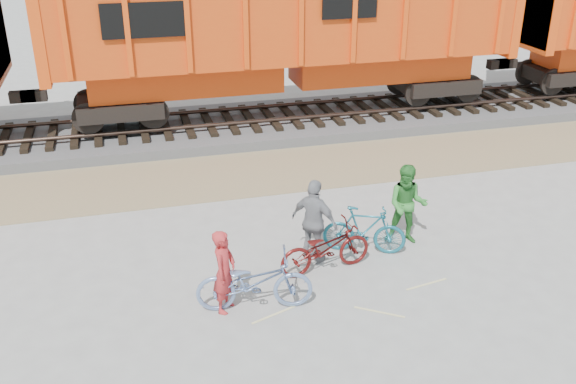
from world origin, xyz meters
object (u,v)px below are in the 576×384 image
(person_solo, at_px, (224,271))
(person_man, at_px, (407,205))
(bicycle_blue, at_px, (254,282))
(person_woman, at_px, (315,222))
(bicycle_teal, at_px, (364,230))
(bicycle_maroon, at_px, (325,248))
(hopper_car_center, at_px, (286,30))

(person_solo, height_order, person_man, person_man)
(person_solo, bearing_deg, bicycle_blue, -70.63)
(bicycle_blue, height_order, person_woman, person_woman)
(bicycle_teal, distance_m, bicycle_maroon, 1.09)
(bicycle_blue, xyz_separation_m, bicycle_teal, (2.56, 1.35, -0.03))
(hopper_car_center, xyz_separation_m, bicycle_maroon, (-1.52, -8.62, -2.52))
(hopper_car_center, distance_m, person_man, 8.24)
(hopper_car_center, distance_m, bicycle_teal, 8.54)
(person_woman, bearing_deg, person_man, -123.44)
(person_solo, relative_size, person_woman, 0.88)
(person_solo, distance_m, person_woman, 2.31)
(bicycle_maroon, bearing_deg, person_solo, 102.34)
(person_woman, bearing_deg, bicycle_blue, 89.90)
(bicycle_blue, xyz_separation_m, person_solo, (-0.50, 0.10, 0.23))
(bicycle_blue, bearing_deg, hopper_car_center, -8.65)
(hopper_car_center, bearing_deg, bicycle_blue, -108.10)
(bicycle_blue, distance_m, person_woman, 1.99)
(bicycle_maroon, distance_m, person_man, 2.12)
(bicycle_blue, xyz_separation_m, bicycle_maroon, (1.58, 0.88, -0.04))
(bicycle_maroon, height_order, person_woman, person_woman)
(bicycle_blue, height_order, person_solo, person_solo)
(bicycle_blue, relative_size, person_man, 1.19)
(hopper_car_center, height_order, person_man, hopper_car_center)
(person_man, height_order, person_woman, person_woman)
(bicycle_teal, relative_size, person_man, 0.98)
(hopper_car_center, bearing_deg, person_man, -86.70)
(bicycle_blue, height_order, person_man, person_man)
(person_man, bearing_deg, bicycle_teal, -142.16)
(bicycle_maroon, xyz_separation_m, person_woman, (-0.10, 0.40, 0.38))
(bicycle_teal, bearing_deg, person_man, -55.06)
(person_solo, xyz_separation_m, person_man, (4.06, 1.45, 0.09))
(person_man, bearing_deg, bicycle_blue, -129.90)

